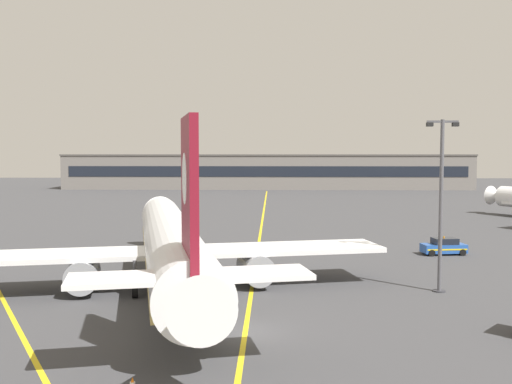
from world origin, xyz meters
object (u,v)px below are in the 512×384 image
object	(u,v)px
apron_lamp_post	(441,202)
service_car_nearest	(444,247)
airliner_foreground	(171,244)
safety_cone_by_nose_gear	(204,249)
safety_cone_by_tail	(132,384)

from	to	relation	value
apron_lamp_post	service_car_nearest	size ratio (longest dim) A/B	2.80
airliner_foreground	safety_cone_by_nose_gear	distance (m)	16.69
airliner_foreground	safety_cone_by_tail	world-z (taller)	airliner_foreground
airliner_foreground	safety_cone_by_nose_gear	xyz separation A→B (m)	(0.51, 16.39, -3.11)
apron_lamp_post	safety_cone_by_nose_gear	xyz separation A→B (m)	(-18.83, 16.44, -6.20)
apron_lamp_post	service_car_nearest	xyz separation A→B (m)	(4.80, 15.62, -5.68)
service_car_nearest	safety_cone_by_tail	distance (m)	40.67
airliner_foreground	service_car_nearest	bearing A→B (deg)	32.82
airliner_foreground	apron_lamp_post	bearing A→B (deg)	-0.15
airliner_foreground	service_car_nearest	xyz separation A→B (m)	(24.14, 15.57, -2.60)
safety_cone_by_nose_gear	safety_cone_by_tail	distance (m)	34.59
apron_lamp_post	service_car_nearest	world-z (taller)	apron_lamp_post
airliner_foreground	apron_lamp_post	xyz separation A→B (m)	(19.34, -0.05, 3.08)
service_car_nearest	apron_lamp_post	bearing A→B (deg)	-107.08
airliner_foreground	apron_lamp_post	distance (m)	19.59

